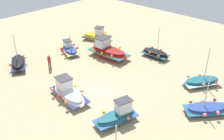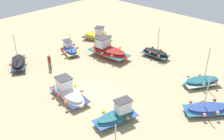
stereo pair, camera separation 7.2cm
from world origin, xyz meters
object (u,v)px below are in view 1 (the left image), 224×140
object	(u,v)px
fishing_boat_0	(117,116)
fishing_boat_8	(108,51)
fishing_boat_2	(97,36)
fishing_boat_4	(69,49)
fishing_boat_5	(68,93)
fishing_boat_9	(206,109)
fishing_boat_3	(155,54)
fishing_boat_7	(18,63)
fishing_boat_1	(201,82)
person_walking	(49,61)

from	to	relation	value
fishing_boat_0	fishing_boat_8	bearing A→B (deg)	62.37
fishing_boat_2	fishing_boat_4	xyz separation A→B (m)	(-0.49, 4.81, -0.12)
fishing_boat_5	fishing_boat_9	xyz separation A→B (m)	(-9.23, -5.97, -0.16)
fishing_boat_0	fishing_boat_3	world-z (taller)	fishing_boat_3
fishing_boat_2	fishing_boat_5	size ratio (longest dim) A/B	0.92
fishing_boat_0	fishing_boat_4	bearing A→B (deg)	81.67
fishing_boat_9	fishing_boat_8	bearing A→B (deg)	122.14
fishing_boat_7	fishing_boat_5	bearing A→B (deg)	29.50
fishing_boat_3	fishing_boat_8	xyz separation A→B (m)	(3.80, 3.44, 0.25)
fishing_boat_2	fishing_boat_5	world-z (taller)	fishing_boat_2
fishing_boat_5	fishing_boat_9	bearing A→B (deg)	-138.88
fishing_boat_7	fishing_boat_8	distance (m)	9.41
fishing_boat_1	person_walking	world-z (taller)	fishing_boat_1
person_walking	fishing_boat_3	bearing A→B (deg)	-88.63
fishing_boat_2	fishing_boat_9	size ratio (longest dim) A/B	1.12
fishing_boat_5	fishing_boat_7	distance (m)	8.09
fishing_boat_0	fishing_boat_8	size ratio (longest dim) A/B	0.74
fishing_boat_2	fishing_boat_3	distance (m)	8.28
fishing_boat_0	fishing_boat_3	xyz separation A→B (m)	(4.26, -10.83, -0.11)
fishing_boat_3	fishing_boat_8	bearing A→B (deg)	39.24
fishing_boat_8	fishing_boat_9	distance (m)	12.48
fishing_boat_0	fishing_boat_4	size ratio (longest dim) A/B	1.03
fishing_boat_9	person_walking	world-z (taller)	fishing_boat_9
fishing_boat_7	fishing_boat_4	bearing A→B (deg)	108.61
fishing_boat_9	person_walking	distance (m)	15.13
fishing_boat_2	fishing_boat_5	bearing A→B (deg)	-80.55
fishing_boat_8	fishing_boat_5	bearing A→B (deg)	108.12
fishing_boat_1	fishing_boat_0	bearing A→B (deg)	18.80
fishing_boat_1	fishing_boat_7	world-z (taller)	fishing_boat_1
person_walking	fishing_boat_4	bearing A→B (deg)	-32.07
fishing_boat_3	fishing_boat_5	distance (m)	11.37
fishing_boat_7	person_walking	xyz separation A→B (m)	(-2.77, -1.91, 0.50)
fishing_boat_0	fishing_boat_5	world-z (taller)	fishing_boat_0
fishing_boat_8	fishing_boat_9	world-z (taller)	fishing_boat_9
fishing_boat_2	fishing_boat_3	xyz separation A→B (m)	(-8.23, -0.88, -0.11)
fishing_boat_4	fishing_boat_1	bearing A→B (deg)	-145.11
fishing_boat_3	fishing_boat_8	world-z (taller)	fishing_boat_3
fishing_boat_7	fishing_boat_8	size ratio (longest dim) A/B	0.77
fishing_boat_4	fishing_boat_7	xyz separation A→B (m)	(1.06, 5.72, -0.01)
fishing_boat_0	fishing_boat_7	world-z (taller)	fishing_boat_7
fishing_boat_7	fishing_boat_3	bearing A→B (deg)	81.42
person_walking	fishing_boat_0	bearing A→B (deg)	-153.57
fishing_boat_4	fishing_boat_9	distance (m)	16.27
fishing_boat_0	fishing_boat_9	size ratio (longest dim) A/B	1.02
fishing_boat_8	fishing_boat_0	bearing A→B (deg)	134.25
fishing_boat_9	fishing_boat_4	bearing A→B (deg)	132.15
fishing_boat_1	fishing_boat_9	size ratio (longest dim) A/B	1.05
fishing_boat_9	fishing_boat_0	bearing A→B (deg)	-176.93
fishing_boat_2	fishing_boat_7	distance (m)	10.55
fishing_boat_8	person_walking	distance (m)	6.46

